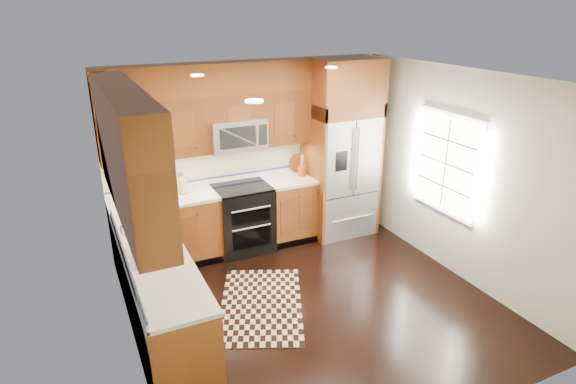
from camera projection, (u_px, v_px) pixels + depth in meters
name	position (u px, v px, depth m)	size (l,w,h in m)	color
ground	(314.00, 304.00, 5.63)	(4.00, 4.00, 0.00)	black
wall_back	(249.00, 153.00, 6.84)	(4.00, 0.02, 2.60)	beige
wall_left	(123.00, 237.00, 4.36)	(0.02, 4.00, 2.60)	beige
wall_right	(458.00, 175.00, 5.96)	(0.02, 4.00, 2.60)	beige
window	(446.00, 163.00, 6.08)	(0.04, 1.10, 1.30)	white
base_cabinets	(188.00, 258.00, 5.73)	(2.85, 3.00, 0.90)	brown
countertop	(195.00, 217.00, 5.71)	(2.86, 3.01, 0.04)	white
upper_cabinets	(180.00, 125.00, 5.35)	(2.85, 3.00, 1.15)	brown
range	(243.00, 218.00, 6.76)	(0.76, 0.67, 0.95)	black
microwave	(237.00, 134.00, 6.44)	(0.76, 0.40, 0.42)	#B2B2B7
refrigerator	(341.00, 149.00, 7.05)	(0.98, 0.75, 2.60)	#B2B2B7
sink_faucet	(151.00, 251.00, 4.77)	(0.54, 0.44, 0.37)	#B2B2B7
rug	(261.00, 304.00, 5.61)	(0.93, 1.54, 0.01)	black
knife_block	(181.00, 184.00, 6.35)	(0.14, 0.17, 0.29)	tan
utensil_crock	(302.00, 169.00, 6.98)	(0.12, 0.12, 0.32)	#B14015
cutting_board	(298.00, 171.00, 7.22)	(0.28, 0.28, 0.02)	brown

